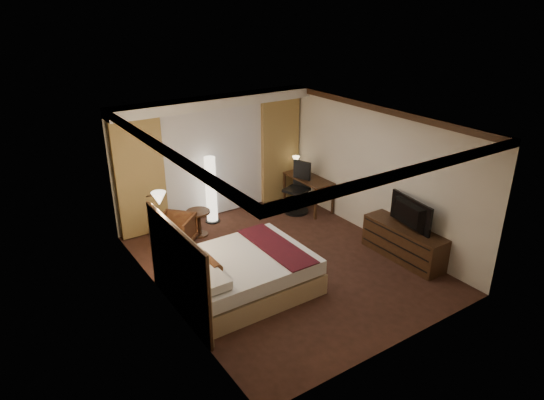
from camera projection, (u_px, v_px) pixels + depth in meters
floor at (284, 264)px, 9.04m from camera, size 4.50×5.50×0.01m
ceiling at (285, 121)px, 7.98m from camera, size 4.50×5.50×0.01m
back_wall at (213, 157)px, 10.62m from camera, size 4.50×0.02×2.70m
left_wall at (164, 229)px, 7.36m from camera, size 0.02×5.50×2.70m
right_wall at (377, 173)px, 9.66m from camera, size 0.02×5.50×2.70m
crown_molding at (285, 125)px, 8.01m from camera, size 4.50×5.50×0.12m
soffit at (215, 102)px, 9.94m from camera, size 4.50×0.50×0.20m
curtain_sheer at (214, 162)px, 10.59m from camera, size 2.48×0.04×2.45m
curtain_left_drape at (140, 178)px, 9.68m from camera, size 1.00×0.14×2.45m
curtain_right_drape at (280, 150)px, 11.42m from camera, size 1.00×0.14×2.45m
wall_sconce at (159, 199)px, 7.75m from camera, size 0.24×0.24×0.24m
bed at (243, 273)px, 8.11m from camera, size 2.23×1.74×0.65m
headboard at (179, 271)px, 7.37m from camera, size 0.12×2.04×1.50m
armchair at (176, 229)px, 9.60m from camera, size 0.92×0.92×0.69m
side_table at (199, 223)px, 10.01m from camera, size 0.50×0.50×0.55m
floor_lamp at (211, 190)px, 10.43m from camera, size 0.32×0.32×1.50m
desk at (308, 193)px, 11.27m from camera, size 0.55×1.29×0.75m
desk_lamp at (296, 165)px, 11.44m from camera, size 0.18×0.18×0.34m
office_chair at (296, 188)px, 10.96m from camera, size 0.73×0.73×1.18m
dresser at (404, 243)px, 9.11m from camera, size 0.50×1.68×0.65m
television at (406, 212)px, 8.85m from camera, size 0.77×1.15×0.14m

